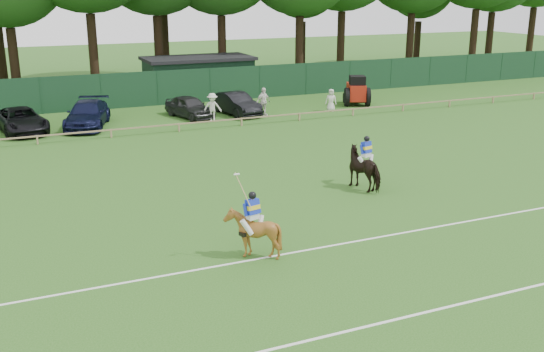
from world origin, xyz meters
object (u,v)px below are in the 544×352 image
horse_dark (365,168)px  horse_chestnut (253,233)px  estate_black (236,104)px  spectator_right (331,100)px  spectator_left (212,107)px  tractor (356,91)px  spectator_mid (263,102)px  suv_black (21,120)px  utility_shed (198,76)px  sedan_navy (87,114)px  hatch_grey (190,107)px

horse_dark → horse_chestnut: (-7.13, -4.77, -0.07)m
estate_black → horse_dark: bearing=-102.5°
horse_dark → horse_chestnut: 8.58m
horse_chestnut → spectator_right: horse_chestnut is taller
spectator_left → tractor: tractor is taller
spectator_right → spectator_mid: bearing=-153.6°
suv_black → spectator_mid: spectator_mid is taller
utility_shed → horse_chestnut: bearing=-104.3°
sedan_navy → utility_shed: size_ratio=0.64×
spectator_left → spectator_right: spectator_left is taller
spectator_left → spectator_mid: 3.70m
spectator_mid → utility_shed: utility_shed is taller
estate_black → horse_chestnut: bearing=-119.6°
suv_black → spectator_left: size_ratio=2.85×
sedan_navy → utility_shed: utility_shed is taller
spectator_mid → estate_black: bearing=123.3°
horse_dark → horse_chestnut: bearing=18.2°
utility_shed → tractor: utility_shed is taller
suv_black → hatch_grey: 10.44m
sedan_navy → spectator_mid: 11.31m
horse_chestnut → estate_black: bearing=-123.1°
horse_chestnut → spectator_left: spectator_left is taller
horse_dark → tractor: 19.99m
estate_black → utility_shed: 8.50m
spectator_mid → spectator_right: size_ratio=1.23×
spectator_right → spectator_left: bearing=-149.4°
suv_black → hatch_grey: bearing=-8.2°
horse_dark → sedan_navy: bearing=-78.0°
horse_chestnut → utility_shed: bearing=-118.1°
utility_shed → tractor: bearing=-43.0°
utility_shed → sedan_navy: bearing=-138.9°
sedan_navy → spectator_right: (16.18, -1.47, -0.01)m
suv_black → estate_black: size_ratio=1.15×
suv_black → estate_black: bearing=-9.8°
hatch_grey → spectator_right: size_ratio=2.71×
horse_dark → spectator_right: horse_dark is taller
spectator_left → tractor: size_ratio=0.61×
horse_chestnut → sedan_navy: bearing=-98.7°
sedan_navy → hatch_grey: 6.62m
sedan_navy → hatch_grey: sedan_navy is taller
horse_chestnut → suv_black: 23.03m
tractor → hatch_grey: bearing=-159.7°
horse_chestnut → utility_shed: size_ratio=0.19×
hatch_grey → horse_dark: bearing=-98.2°
horse_dark → spectator_mid: size_ratio=1.10×
horse_dark → utility_shed: 25.99m
sedan_navy → estate_black: sedan_navy is taller
horse_chestnut → suv_black: size_ratio=0.31×
hatch_grey → spectator_right: spectator_right is taller
hatch_grey → spectator_mid: 4.89m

